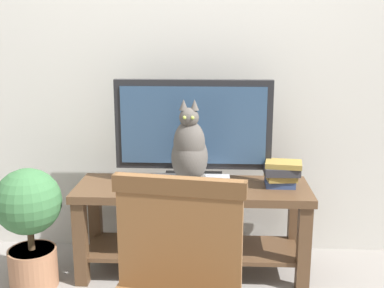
% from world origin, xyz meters
% --- Properties ---
extents(back_wall, '(7.00, 0.12, 2.80)m').
position_xyz_m(back_wall, '(0.00, 0.88, 1.40)').
color(back_wall, beige).
rests_on(back_wall, ground).
extents(tv_stand, '(1.31, 0.43, 0.53)m').
position_xyz_m(tv_stand, '(0.02, 0.47, 0.37)').
color(tv_stand, '#513823').
rests_on(tv_stand, ground).
extents(tv, '(0.88, 0.20, 0.59)m').
position_xyz_m(tv, '(0.02, 0.57, 0.83)').
color(tv, black).
rests_on(tv, tv_stand).
extents(media_box, '(0.44, 0.29, 0.06)m').
position_xyz_m(media_box, '(0.01, 0.38, 0.56)').
color(media_box, '#BCBCC1').
rests_on(media_box, tv_stand).
extents(cat, '(0.20, 0.31, 0.45)m').
position_xyz_m(cat, '(0.01, 0.36, 0.76)').
color(cat, '#514C47').
rests_on(cat, media_box).
extents(book_stack, '(0.21, 0.19, 0.14)m').
position_xyz_m(book_stack, '(0.52, 0.49, 0.60)').
color(book_stack, '#33477A').
rests_on(book_stack, tv_stand).
extents(potted_plant, '(0.36, 0.36, 0.67)m').
position_xyz_m(potted_plant, '(-0.85, 0.27, 0.39)').
color(potted_plant, '#9E6B4C').
rests_on(potted_plant, ground).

